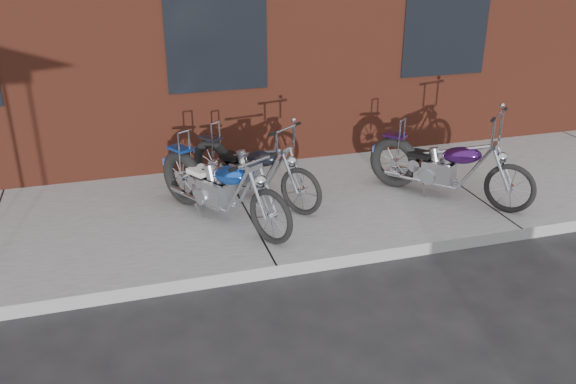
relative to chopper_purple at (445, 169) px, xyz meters
name	(u,v)px	position (x,y,z in m)	size (l,w,h in m)	color
ground	(277,278)	(-2.56, -1.09, -0.55)	(120.00, 120.00, 0.00)	black
sidewalk	(245,213)	(-2.56, 0.41, -0.47)	(22.00, 3.00, 0.15)	gray
chopper_purple	(445,169)	(0.00, 0.00, 0.00)	(1.51, 1.73, 1.23)	black
chopper_blue	(220,189)	(-2.91, 0.15, 0.01)	(1.23, 1.99, 0.98)	black
chopper_third	(251,171)	(-2.41, 0.68, -0.02)	(1.33, 1.75, 1.07)	black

